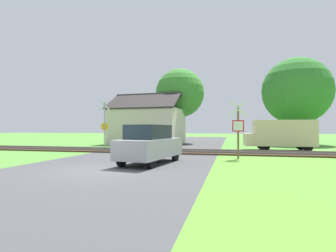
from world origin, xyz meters
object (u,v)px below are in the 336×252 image
Objects in this scene: stop_sign_near at (238,126)px; parked_car at (150,144)px; house at (148,125)px; tree_far at (296,91)px; crossing_sign_far at (105,122)px; mail_truck at (281,134)px; tree_center at (180,93)px.

stop_sign_near is 0.74× the size of parked_car.
stop_sign_near is 0.42× the size of house.
tree_far reaches higher than house.
tree_far reaches higher than parked_car.
tree_far reaches higher than crossing_sign_far.
mail_truck is (3.22, 6.46, -0.49)m from stop_sign_near.
house reaches higher than parked_car.
parked_car is at bearing 39.12° from stop_sign_near.
mail_truck is at bearing -41.44° from tree_center.
tree_center is (2.89, 2.72, 3.64)m from house.
tree_center is 1.67× the size of mail_truck.
tree_far is 10.16m from mail_truck.
tree_far is at bearing 69.16° from parked_car.
parked_car is (-3.98, -2.86, -0.84)m from stop_sign_near.
parked_car is at bearing -119.67° from tree_far.
mail_truck is at bearing 61.10° from parked_car.
crossing_sign_far is 6.75m from house.
stop_sign_near is 4.97m from parked_car.
crossing_sign_far is 10.45m from parked_car.
crossing_sign_far is 0.80× the size of mail_truck.
house is 15.49m from parked_car.
house is 1.50× the size of mail_truck.
mail_truck is at bearing -109.35° from tree_far.
house reaches higher than stop_sign_near.
house is 1.78× the size of parked_car.
stop_sign_near is 0.78× the size of crossing_sign_far.
house is at bearing 61.77° from crossing_sign_far.
stop_sign_near is at bearing 150.21° from mail_truck.
tree_center is at bearing 45.31° from mail_truck.
tree_far is at bearing -109.04° from stop_sign_near.
mail_truck is 11.78m from parked_car.
house is (-8.82, 11.82, 0.23)m from stop_sign_near.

